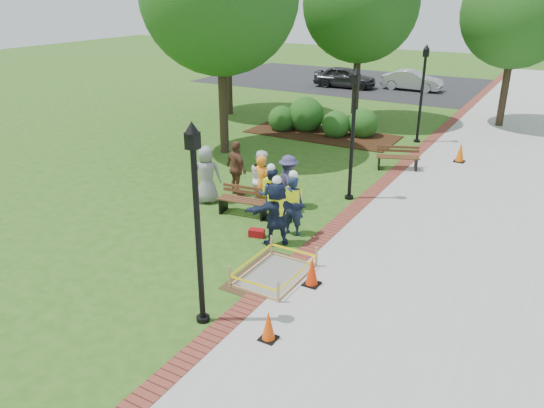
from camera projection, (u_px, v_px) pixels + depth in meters
The scene contains 32 objects.
ground at pixel (233, 250), 14.12m from camera, with size 100.00×100.00×0.00m, color #285116.
sidewalk at pixel (493, 174), 19.81m from camera, with size 6.00×60.00×0.02m, color #9E9E99.
brick_edging at pixel (408, 161), 21.31m from camera, with size 0.50×60.00×0.03m, color maroon.
mulch_bed at pixel (322, 134), 25.11m from camera, with size 7.00×3.00×0.05m, color #381E0F.
parking_lot at pixel (456, 91), 35.75m from camera, with size 36.00×12.00×0.01m, color black.
wet_concrete_pad at pixel (274, 268), 12.73m from camera, with size 1.72×2.32×0.55m.
bench_near at pixel (244, 206), 16.20m from camera, with size 1.64×0.74×0.86m.
bench_far at pixel (397, 162), 20.26m from camera, with size 1.68×1.07×0.87m.
cone_front at pixel (268, 326), 10.40m from camera, with size 0.34×0.34×0.67m.
cone_back at pixel (312, 272), 12.31m from camera, with size 0.37×0.37×0.74m.
cone_far at pixel (460, 153), 21.03m from camera, with size 0.41×0.41×0.81m.
toolbox at pixel (257, 233), 14.83m from camera, with size 0.43×0.24×0.22m, color maroon.
lamp_near at pixel (197, 212), 10.19m from camera, with size 0.28×0.28×4.26m.
lamp_mid at pixel (353, 125), 16.60m from camera, with size 0.28×0.28×4.26m.
lamp_far at pixel (422, 87), 23.01m from camera, with size 0.28×0.28×4.26m.
tree_back at pixel (361, 4), 25.38m from camera, with size 5.58×5.58×8.55m.
tree_right at pixel (517, 13), 24.73m from camera, with size 5.14×5.14×7.95m.
shrub_a at pixel (282, 130), 25.87m from camera, with size 1.29×1.29×1.29m, color #1C4814.
shrub_b at pixel (306, 130), 25.94m from camera, with size 1.74×1.74×1.74m, color #1C4814.
shrub_c at pixel (335, 136), 24.81m from camera, with size 1.31×1.31×1.31m, color #1C4814.
shrub_d at pixel (362, 136), 24.82m from camera, with size 1.42×1.42×1.42m, color #1C4814.
shrub_e at pixel (333, 131), 25.84m from camera, with size 0.94×0.94×0.94m, color #1C4814.
casual_person_a at pixel (207, 175), 16.91m from camera, with size 0.71×0.65×1.87m.
casual_person_b at pixel (262, 183), 16.36m from camera, with size 0.62×0.47×1.76m.
casual_person_c at pixel (262, 179), 16.61m from camera, with size 0.70×0.66×1.84m.
casual_person_d at pixel (236, 169), 17.52m from camera, with size 0.70×0.60×1.85m.
casual_person_e at pixel (288, 182), 16.57m from camera, with size 0.63×0.63×1.70m.
hivis_worker_a at pixel (277, 211), 14.09m from camera, with size 0.68×0.66×1.96m.
hivis_worker_b at pixel (293, 203), 14.68m from camera, with size 0.59×0.41×1.90m.
hivis_worker_c at pixel (271, 192), 15.60m from camera, with size 0.61×0.53×1.77m.
parked_car_a at pixel (344, 87), 36.89m from camera, with size 4.84×2.10×1.58m, color #29292C.
parked_car_b at pixel (411, 90), 35.90m from camera, with size 4.37×1.90×1.43m, color #ACABB0.
Camera 1 is at (7.19, -10.39, 6.50)m, focal length 35.00 mm.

